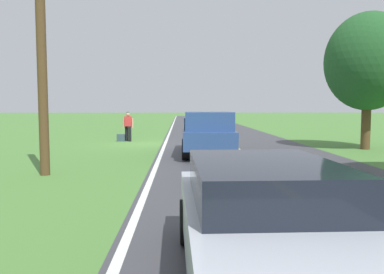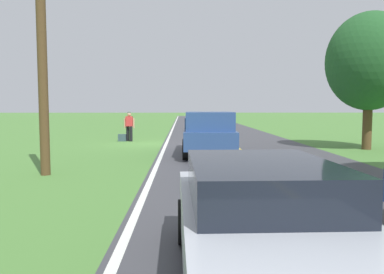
% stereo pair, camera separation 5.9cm
% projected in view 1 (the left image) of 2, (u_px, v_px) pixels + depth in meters
% --- Properties ---
extents(ground_plane, '(200.00, 200.00, 0.00)m').
position_uv_depth(ground_plane, '(146.00, 144.00, 20.91)').
color(ground_plane, '#4C7F38').
extents(road_surface, '(7.60, 120.00, 0.00)m').
position_uv_depth(road_surface, '(231.00, 144.00, 21.05)').
color(road_surface, '#3D3D42').
rests_on(road_surface, ground).
extents(lane_edge_line, '(0.16, 117.60, 0.00)m').
position_uv_depth(lane_edge_line, '(165.00, 144.00, 20.94)').
color(lane_edge_line, silver).
rests_on(lane_edge_line, ground).
extents(lane_centre_line, '(0.14, 117.60, 0.00)m').
position_uv_depth(lane_centre_line, '(231.00, 144.00, 21.05)').
color(lane_centre_line, gold).
rests_on(lane_centre_line, ground).
extents(hitchhiker_walking, '(0.62, 0.51, 1.75)m').
position_uv_depth(hitchhiker_walking, '(128.00, 124.00, 22.48)').
color(hitchhiker_walking, black).
rests_on(hitchhiker_walking, ground).
extents(suitcase_carried, '(0.46, 0.20, 0.42)m').
position_uv_depth(suitcase_carried, '(121.00, 138.00, 22.45)').
color(suitcase_carried, '#384C56').
rests_on(suitcase_carried, ground).
extents(pickup_truck_passing, '(2.20, 5.45, 1.82)m').
position_uv_depth(pickup_truck_passing, '(208.00, 132.00, 16.10)').
color(pickup_truck_passing, '#2D4C84').
rests_on(pickup_truck_passing, ground).
extents(tree_far_side_near, '(3.98, 3.98, 6.43)m').
position_uv_depth(tree_far_side_near, '(368.00, 62.00, 18.01)').
color(tree_far_side_near, brown).
rests_on(tree_far_side_near, ground).
extents(sedan_ahead_same_lane, '(1.99, 4.43, 1.41)m').
position_uv_depth(sedan_ahead_same_lane, '(266.00, 220.00, 4.40)').
color(sedan_ahead_same_lane, '#B2B7C1').
rests_on(sedan_ahead_same_lane, ground).
extents(utility_pole_roadside, '(0.28, 0.28, 7.44)m').
position_uv_depth(utility_pole_roadside, '(41.00, 48.00, 11.17)').
color(utility_pole_roadside, brown).
rests_on(utility_pole_roadside, ground).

